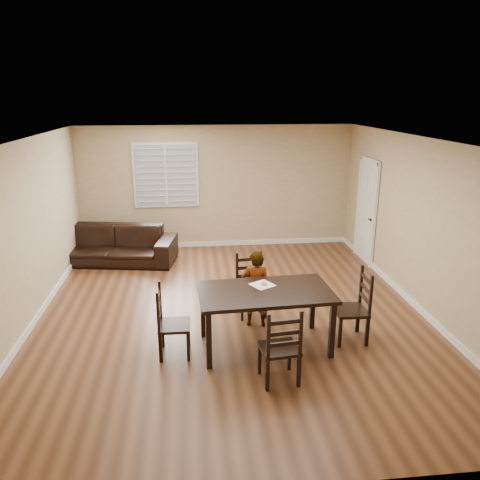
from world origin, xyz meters
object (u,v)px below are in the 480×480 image
dining_table (265,297)px  sofa (113,245)px  chair_left (165,324)px  child (256,289)px  donut (264,283)px  chair_near (250,285)px  chair_right (359,308)px  chair_far (282,352)px

dining_table → sofa: bearing=121.7°
chair_left → child: size_ratio=0.83×
sofa → donut: bearing=-43.9°
chair_near → sofa: bearing=127.7°
dining_table → donut: donut is taller
chair_right → chair_near: bearing=-124.8°
chair_near → chair_far: 2.04m
chair_left → chair_right: chair_right is taller
chair_near → chair_far: (0.12, -2.03, 0.01)m
dining_table → sofa: dining_table is taller
donut → chair_far: bearing=-87.7°
donut → child: bearing=96.0°
chair_far → donut: 1.19m
chair_left → chair_near: bearing=-46.2°
donut → dining_table: bearing=-93.2°
dining_table → chair_right: chair_right is taller
chair_far → donut: size_ratio=10.55×
chair_near → dining_table: bearing=-92.9°
chair_left → donut: 1.43m
chair_far → sofa: 5.32m
dining_table → chair_left: bearing=179.6°
chair_left → child: (1.30, 0.70, 0.14)m
chair_near → sofa: chair_near is taller
chair_right → donut: 1.39m
dining_table → child: child is taller
sofa → chair_right: bearing=-33.3°
sofa → chair_left: bearing=-62.1°
dining_table → chair_far: size_ratio=1.84×
chair_right → sofa: bearing=-131.0°
chair_left → donut: size_ratio=10.42×
chair_far → chair_right: (1.28, 0.98, 0.02)m
sofa → dining_table: bearing=-45.5°
child → donut: child is taller
child → donut: bearing=105.3°
dining_table → child: (-0.03, 0.64, -0.16)m
chair_left → sofa: bearing=19.2°
chair_right → sofa: (-3.91, 3.64, -0.10)m
chair_far → chair_near: bearing=-92.9°
chair_far → chair_right: chair_right is taller
child → donut: 0.52m
dining_table → chair_far: 0.97m
chair_right → chair_far: bearing=-50.6°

